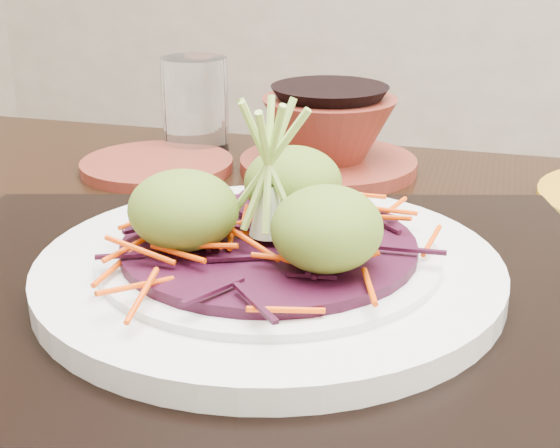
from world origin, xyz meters
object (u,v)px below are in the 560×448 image
(dining_table, at_px, (292,388))
(water_glass, at_px, (195,105))
(serving_tray, at_px, (269,295))
(terracotta_side_plate, at_px, (157,165))
(terracotta_bowl_set, at_px, (329,139))
(white_plate, at_px, (269,267))

(dining_table, relative_size, water_glass, 11.36)
(serving_tray, relative_size, terracotta_side_plate, 2.90)
(terracotta_bowl_set, bearing_deg, terracotta_side_plate, -160.73)
(water_glass, bearing_deg, terracotta_side_plate, -93.98)
(serving_tray, distance_m, white_plate, 0.02)
(water_glass, distance_m, terracotta_bowl_set, 0.16)
(terracotta_side_plate, bearing_deg, terracotta_bowl_set, 19.27)
(terracotta_bowl_set, bearing_deg, dining_table, -78.94)
(white_plate, relative_size, water_glass, 2.85)
(white_plate, height_order, terracotta_bowl_set, terracotta_bowl_set)
(water_glass, relative_size, terracotta_bowl_set, 0.46)
(dining_table, bearing_deg, water_glass, 123.16)
(serving_tray, height_order, water_glass, water_glass)
(dining_table, xyz_separation_m, terracotta_bowl_set, (-0.05, 0.25, 0.12))
(white_plate, xyz_separation_m, terracotta_side_plate, (-0.22, 0.25, -0.03))
(terracotta_side_plate, bearing_deg, dining_table, -42.50)
(dining_table, bearing_deg, terracotta_side_plate, 133.78)
(serving_tray, bearing_deg, water_glass, 102.70)
(serving_tray, xyz_separation_m, terracotta_side_plate, (-0.22, 0.25, -0.01))
(serving_tray, bearing_deg, white_plate, 0.00)
(white_plate, bearing_deg, dining_table, 94.05)
(dining_table, distance_m, terracotta_side_plate, 0.30)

